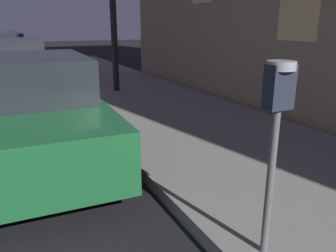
{
  "coord_description": "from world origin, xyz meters",
  "views": [
    {
      "loc": [
        2.67,
        -0.98,
        1.82
      ],
      "look_at": [
        3.99,
        1.74,
        0.9
      ],
      "focal_mm": 35.86,
      "sensor_mm": 36.0,
      "label": 1
    }
  ],
  "objects": [
    {
      "name": "parking_meter",
      "position": [
        4.29,
        0.67,
        1.24
      ],
      "size": [
        0.19,
        0.19,
        1.45
      ],
      "color": "#59595B",
      "rests_on": "sidewalk"
    },
    {
      "name": "car_green",
      "position": [
        2.85,
        3.85,
        0.71
      ],
      "size": [
        2.21,
        4.26,
        1.43
      ],
      "color": "#19592D",
      "rests_on": "ground"
    },
    {
      "name": "car_white",
      "position": [
        2.85,
        10.28,
        0.71
      ],
      "size": [
        2.29,
        4.12,
        1.43
      ],
      "color": "silver",
      "rests_on": "ground"
    },
    {
      "name": "car_black",
      "position": [
        2.85,
        17.06,
        0.71
      ],
      "size": [
        2.14,
        4.35,
        1.43
      ],
      "color": "black",
      "rests_on": "ground"
    },
    {
      "name": "car_yellow_cab",
      "position": [
        2.85,
        22.86,
        0.72
      ],
      "size": [
        2.19,
        4.26,
        1.43
      ],
      "color": "gold",
      "rests_on": "ground"
    }
  ]
}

